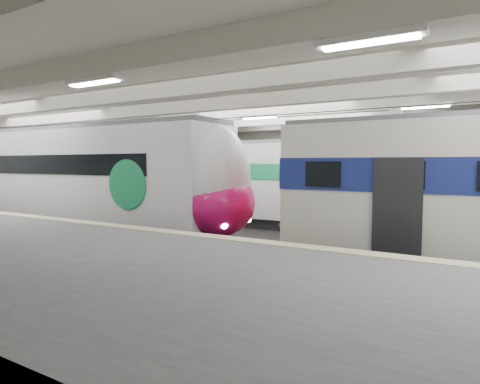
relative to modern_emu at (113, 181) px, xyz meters
The scene contains 3 objects.
station_hall 6.42m from the modern_emu, 15.86° to the right, with size 36.00×24.00×5.75m.
modern_emu is the anchor object (origin of this frame).
far_train 6.31m from the modern_emu, 60.72° to the left, with size 13.00×2.74×4.19m.
Camera 1 is at (7.41, -12.23, 3.10)m, focal length 30.00 mm.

